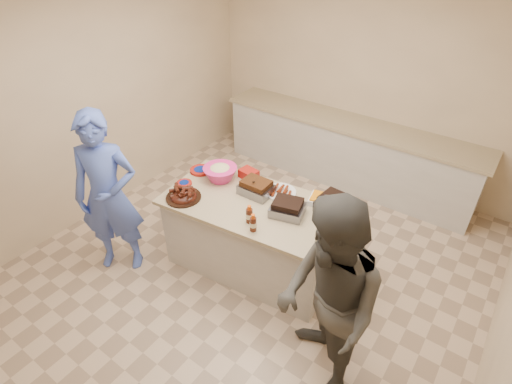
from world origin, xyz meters
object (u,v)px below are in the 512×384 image
Objects in this scene: coleslaw_bowl at (221,179)px; guest_blue at (125,261)px; rib_platter at (184,198)px; plastic_cup at (218,168)px; roasting_pan at (333,210)px; bbq_bottle_b at (253,230)px; bbq_bottle_a at (249,222)px; guest_gray at (317,375)px; mustard_bottle at (246,189)px; island at (253,264)px.

coleslaw_bowl is 1.42m from guest_blue.
rib_platter reaches higher than plastic_cup.
rib_platter is 0.49m from coleslaw_bowl.
roasting_pan is at bearing 27.79° from rib_platter.
coleslaw_bowl is 0.91m from bbq_bottle_b.
rib_platter is at bearing -179.65° from bbq_bottle_b.
bbq_bottle_a is 2.00× the size of plastic_cup.
bbq_bottle_b is at bearing -157.55° from guest_gray.
rib_platter is at bearing 2.80° from guest_blue.
coleslaw_bowl is 0.20× the size of guest_blue.
roasting_pan is 0.16× the size of guest_blue.
mustard_bottle is (-0.34, 0.40, 0.00)m from bbq_bottle_a.
coleslaw_bowl is at bearing -164.54° from roasting_pan.
island is at bearing -35.66° from mustard_bottle.
guest_gray is at bearing -23.04° from bbq_bottle_b.
mustard_bottle is 0.07× the size of guest_gray.
guest_blue is at bearing -142.11° from rib_platter.
bbq_bottle_a reaches higher than mustard_bottle.
coleslaw_bowl reaches higher than bbq_bottle_b.
guest_blue is (-1.19, -0.79, 0.00)m from island.
guest_blue is at bearing -142.96° from roasting_pan.
bbq_bottle_b is 0.65m from mustard_bottle.
roasting_pan is at bearing 9.58° from coleslaw_bowl.
guest_blue is at bearing -114.46° from plastic_cup.
plastic_cup is (-0.84, 0.56, 0.00)m from bbq_bottle_a.
coleslaw_bowl is at bearing -161.50° from guest_gray.
bbq_bottle_b is (0.85, 0.01, 0.00)m from rib_platter.
bbq_bottle_b is 1.73m from guest_blue.
coleslaw_bowl reaches higher than bbq_bottle_a.
guest_blue is (-0.58, -0.45, -0.84)m from rib_platter.
mustard_bottle is at bearing 137.98° from island.
coleslaw_bowl reaches higher than rib_platter.
rib_platter is 0.20× the size of guest_blue.
island is 0.89m from bbq_bottle_a.
island is 9.61× the size of bbq_bottle_a.
roasting_pan is 1.24m from coleslaw_bowl.
guest_gray is (1.39, -0.88, -0.84)m from mustard_bottle.
plastic_cup is 2.31m from guest_gray.
rib_platter is 1.91× the size of bbq_bottle_a.
guest_blue is (-1.44, -0.46, -0.84)m from bbq_bottle_b.
mustard_bottle is at bearing 0.26° from coleslaw_bowl.
bbq_bottle_b is 1.36× the size of mustard_bottle.
guest_blue is (-1.88, -1.14, -0.84)m from roasting_pan.
guest_gray reaches higher than guest_blue.
plastic_cup is at bearing 146.19° from bbq_bottle_b.
rib_platter reaches higher than guest_gray.
guest_gray is (1.19, -0.74, 0.00)m from island.
rib_platter is 2.70× the size of mustard_bottle.
roasting_pan is 1.39m from plastic_cup.
roasting_pan is 0.81m from bbq_bottle_b.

